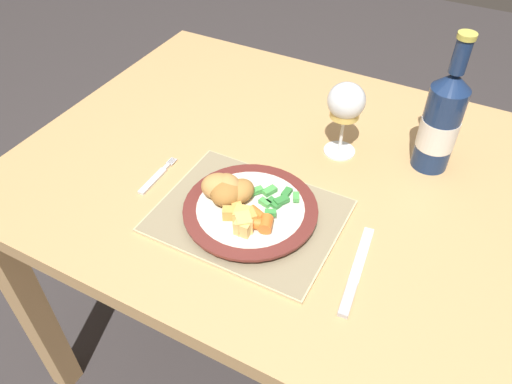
{
  "coord_description": "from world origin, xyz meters",
  "views": [
    {
      "loc": [
        0.33,
        -0.75,
        1.42
      ],
      "look_at": [
        0.01,
        -0.14,
        0.78
      ],
      "focal_mm": 35.0,
      "sensor_mm": 36.0,
      "label": 1
    }
  ],
  "objects_px": {
    "dinner_plate": "(250,210)",
    "table_knife": "(355,277)",
    "dining_table": "(282,199)",
    "fork": "(156,178)",
    "wine_glass": "(346,104)",
    "bottle": "(441,122)"
  },
  "relations": [
    {
      "from": "dining_table",
      "to": "wine_glass",
      "type": "xyz_separation_m",
      "value": [
        0.09,
        0.1,
        0.22
      ]
    },
    {
      "from": "fork",
      "to": "bottle",
      "type": "height_order",
      "value": "bottle"
    },
    {
      "from": "fork",
      "to": "bottle",
      "type": "distance_m",
      "value": 0.58
    },
    {
      "from": "dinner_plate",
      "to": "bottle",
      "type": "height_order",
      "value": "bottle"
    },
    {
      "from": "fork",
      "to": "table_knife",
      "type": "height_order",
      "value": "table_knife"
    },
    {
      "from": "fork",
      "to": "table_knife",
      "type": "bearing_deg",
      "value": -6.25
    },
    {
      "from": "dining_table",
      "to": "fork",
      "type": "bearing_deg",
      "value": -142.06
    },
    {
      "from": "fork",
      "to": "table_knife",
      "type": "xyz_separation_m",
      "value": [
        0.45,
        -0.05,
        0.0
      ]
    },
    {
      "from": "fork",
      "to": "bottle",
      "type": "xyz_separation_m",
      "value": [
        0.48,
        0.31,
        0.11
      ]
    },
    {
      "from": "wine_glass",
      "to": "fork",
      "type": "bearing_deg",
      "value": -138.87
    },
    {
      "from": "dinner_plate",
      "to": "table_knife",
      "type": "distance_m",
      "value": 0.23
    },
    {
      "from": "wine_glass",
      "to": "bottle",
      "type": "relative_size",
      "value": 0.57
    },
    {
      "from": "dining_table",
      "to": "fork",
      "type": "distance_m",
      "value": 0.29
    },
    {
      "from": "bottle",
      "to": "dining_table",
      "type": "bearing_deg",
      "value": -151.78
    },
    {
      "from": "dining_table",
      "to": "table_knife",
      "type": "bearing_deg",
      "value": -42.3
    },
    {
      "from": "table_knife",
      "to": "dinner_plate",
      "type": "bearing_deg",
      "value": 168.54
    },
    {
      "from": "dinner_plate",
      "to": "table_knife",
      "type": "xyz_separation_m",
      "value": [
        0.22,
        -0.05,
        -0.01
      ]
    },
    {
      "from": "wine_glass",
      "to": "bottle",
      "type": "height_order",
      "value": "bottle"
    },
    {
      "from": "dining_table",
      "to": "table_knife",
      "type": "xyz_separation_m",
      "value": [
        0.23,
        -0.21,
        0.11
      ]
    },
    {
      "from": "dining_table",
      "to": "bottle",
      "type": "bearing_deg",
      "value": 28.22
    },
    {
      "from": "dining_table",
      "to": "dinner_plate",
      "type": "xyz_separation_m",
      "value": [
        0.01,
        -0.17,
        0.12
      ]
    },
    {
      "from": "dinner_plate",
      "to": "table_knife",
      "type": "relative_size",
      "value": 1.25
    }
  ]
}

